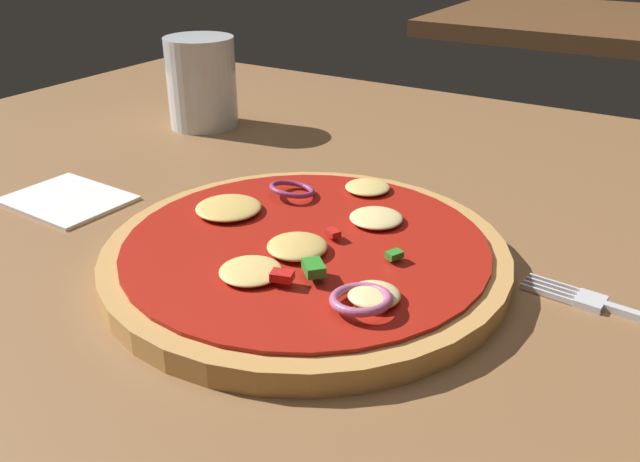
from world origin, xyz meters
The scene contains 5 objects.
dining_table centered at (0.00, 0.00, 0.02)m, with size 1.12×0.99×0.04m.
pizza centered at (0.04, -0.03, 0.05)m, with size 0.29×0.29×0.03m.
beer_glass centered at (-0.25, 0.20, 0.09)m, with size 0.08×0.08×0.10m.
napkin centered at (-0.20, -0.04, 0.04)m, with size 0.11×0.09×0.00m.
background_table centered at (0.03, 1.37, 0.02)m, with size 0.82×0.61×0.04m.
Camera 1 is at (0.27, -0.38, 0.28)m, focal length 37.01 mm.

